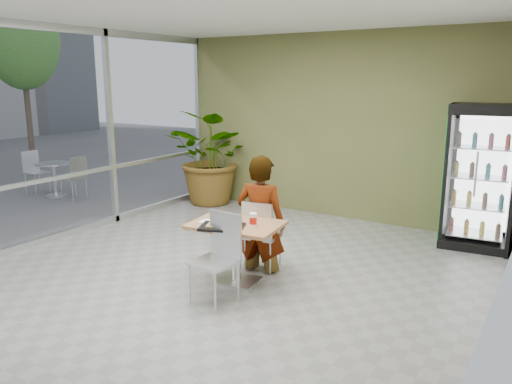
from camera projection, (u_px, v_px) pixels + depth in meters
ground at (214, 279)px, 6.15m from camera, size 7.00×7.00×0.00m
room_envelope at (211, 151)px, 5.79m from camera, size 6.00×7.00×3.20m
storefront_frame at (49, 135)px, 7.35m from camera, size 0.10×7.00×3.20m
dining_table at (236, 240)px, 5.93m from camera, size 1.14×0.87×0.75m
chair_far at (260, 230)px, 6.32m from camera, size 0.46×0.47×0.92m
chair_near at (220, 250)px, 5.47m from camera, size 0.48×0.48×0.99m
seated_woman at (261, 225)px, 6.35m from camera, size 0.72×0.52×1.80m
pizza_plate at (231, 220)px, 5.98m from camera, size 0.28×0.21×0.03m
soda_cup at (253, 220)px, 5.75m from camera, size 0.09×0.09×0.15m
napkin_stack at (207, 222)px, 5.90m from camera, size 0.17×0.17×0.02m
cafeteria_tray at (222, 227)px, 5.69m from camera, size 0.58×0.51×0.03m
beverage_fridge at (479, 177)px, 7.15m from camera, size 1.01×0.81×2.08m
potted_plant at (213, 157)px, 9.71m from camera, size 1.80×1.60×1.84m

